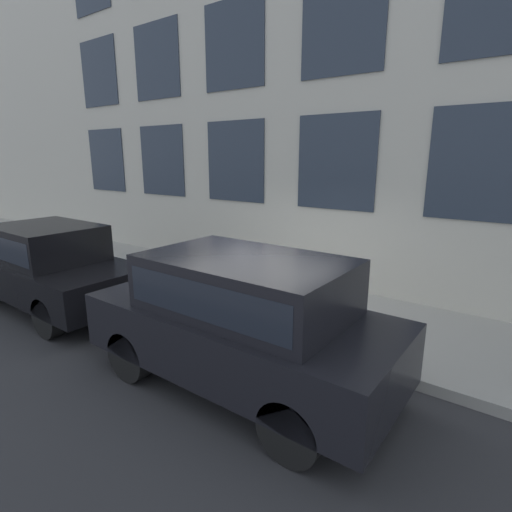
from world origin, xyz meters
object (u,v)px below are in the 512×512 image
at_px(person, 244,267).
at_px(parked_car_black_far, 49,263).
at_px(parked_truck_charcoal_near, 242,315).
at_px(fire_hydrant, 268,294).

height_order(person, parked_car_black_far, parked_car_black_far).
height_order(person, parked_truck_charcoal_near, parked_truck_charcoal_near).
distance_m(person, parked_car_black_far, 4.01).
bearing_deg(person, parked_car_black_far, 82.66).
relative_size(fire_hydrant, parked_car_black_far, 0.19).
bearing_deg(parked_truck_charcoal_near, fire_hydrant, 25.14).
relative_size(parked_truck_charcoal_near, parked_car_black_far, 0.94).
bearing_deg(person, fire_hydrant, -144.82).
bearing_deg(person, parked_truck_charcoal_near, 178.77).
bearing_deg(parked_truck_charcoal_near, person, 37.53).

